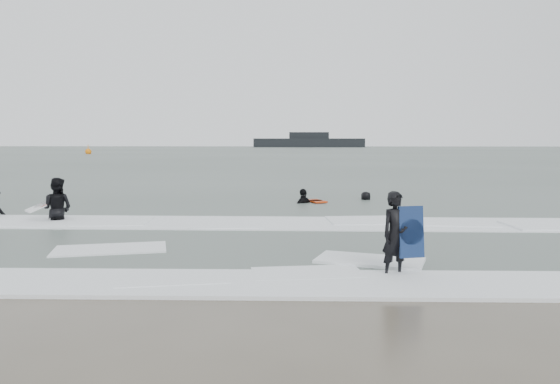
{
  "coord_description": "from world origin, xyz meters",
  "views": [
    {
      "loc": [
        0.62,
        -9.95,
        2.58
      ],
      "look_at": [
        0.0,
        5.0,
        1.1
      ],
      "focal_mm": 35.0,
      "sensor_mm": 36.0,
      "label": 1
    }
  ],
  "objects_px": {
    "surfer_centre": "(395,276)",
    "buoy": "(88,152)",
    "surfer_right_near": "(304,204)",
    "surfer_right_far": "(366,201)",
    "surfer_wading": "(58,222)",
    "vessel_horizon": "(309,142)"
  },
  "relations": [
    {
      "from": "surfer_centre",
      "to": "buoy",
      "type": "xyz_separation_m",
      "value": [
        -36.42,
        76.89,
        0.42
      ]
    },
    {
      "from": "surfer_right_near",
      "to": "buoy",
      "type": "distance_m",
      "value": 74.35
    },
    {
      "from": "surfer_centre",
      "to": "buoy",
      "type": "relative_size",
      "value": 0.98
    },
    {
      "from": "surfer_right_far",
      "to": "buoy",
      "type": "xyz_separation_m",
      "value": [
        -37.29,
        64.5,
        0.42
      ]
    },
    {
      "from": "surfer_centre",
      "to": "surfer_wading",
      "type": "relative_size",
      "value": 0.84
    },
    {
      "from": "surfer_right_far",
      "to": "buoy",
      "type": "bearing_deg",
      "value": -80.3
    },
    {
      "from": "surfer_right_near",
      "to": "surfer_right_far",
      "type": "bearing_deg",
      "value": 161.49
    },
    {
      "from": "surfer_right_near",
      "to": "buoy",
      "type": "relative_size",
      "value": 1.07
    },
    {
      "from": "surfer_centre",
      "to": "buoy",
      "type": "distance_m",
      "value": 85.08
    },
    {
      "from": "surfer_centre",
      "to": "surfer_wading",
      "type": "xyz_separation_m",
      "value": [
        -9.26,
        6.21,
        0.0
      ]
    },
    {
      "from": "surfer_wading",
      "to": "surfer_right_far",
      "type": "bearing_deg",
      "value": -144.02
    },
    {
      "from": "vessel_horizon",
      "to": "surfer_right_far",
      "type": "bearing_deg",
      "value": -89.63
    },
    {
      "from": "surfer_right_far",
      "to": "vessel_horizon",
      "type": "bearing_deg",
      "value": -109.97
    },
    {
      "from": "surfer_wading",
      "to": "surfer_right_near",
      "type": "distance_m",
      "value": 9.04
    },
    {
      "from": "surfer_right_far",
      "to": "vessel_horizon",
      "type": "xyz_separation_m",
      "value": [
        -0.86,
        133.68,
        1.58
      ]
    },
    {
      "from": "surfer_wading",
      "to": "buoy",
      "type": "relative_size",
      "value": 1.17
    },
    {
      "from": "surfer_centre",
      "to": "surfer_right_far",
      "type": "bearing_deg",
      "value": 58.91
    },
    {
      "from": "surfer_centre",
      "to": "vessel_horizon",
      "type": "xyz_separation_m",
      "value": [
        0.01,
        146.06,
        1.58
      ]
    },
    {
      "from": "surfer_centre",
      "to": "surfer_wading",
      "type": "distance_m",
      "value": 11.15
    },
    {
      "from": "vessel_horizon",
      "to": "surfer_wading",
      "type": "bearing_deg",
      "value": -93.79
    },
    {
      "from": "surfer_centre",
      "to": "surfer_right_near",
      "type": "relative_size",
      "value": 0.92
    },
    {
      "from": "buoy",
      "to": "surfer_centre",
      "type": "bearing_deg",
      "value": -64.65
    }
  ]
}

